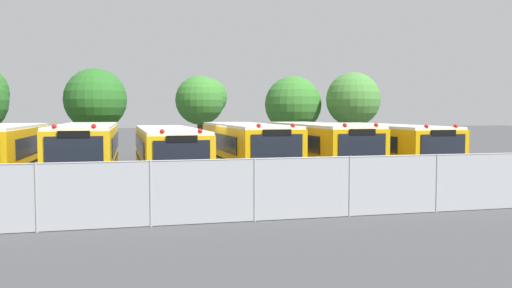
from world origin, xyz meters
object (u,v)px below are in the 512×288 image
object	(u,v)px
school_bus_3	(246,148)
school_bus_5	(383,146)
school_bus_2	(168,151)
school_bus_1	(87,151)
tree_2	(203,99)
traffic_cone	(176,208)
school_bus_0	(1,152)
tree_4	(353,98)
tree_3	(291,105)
tree_1	(96,99)
school_bus_4	(317,147)

from	to	relation	value
school_bus_3	school_bus_5	xyz separation A→B (m)	(7.07, -0.08, -0.03)
school_bus_2	school_bus_5	xyz separation A→B (m)	(10.79, 0.21, 0.05)
school_bus_1	tree_2	distance (m)	13.67
school_bus_1	traffic_cone	world-z (taller)	school_bus_1
school_bus_0	tree_4	bearing A→B (deg)	-154.22
tree_2	tree_3	bearing A→B (deg)	1.58
school_bus_5	tree_2	distance (m)	13.82
school_bus_2	tree_1	bearing A→B (deg)	-69.36
tree_1	tree_3	xyz separation A→B (m)	(13.12, 2.71, -0.29)
school_bus_3	traffic_cone	distance (m)	9.78
tree_1	tree_4	distance (m)	16.79
school_bus_3	school_bus_1	bearing A→B (deg)	2.20
school_bus_1	school_bus_4	world-z (taller)	school_bus_1
school_bus_2	school_bus_4	bearing A→B (deg)	179.13
tree_3	traffic_cone	distance (m)	22.74
school_bus_5	tree_2	xyz separation A→B (m)	(-7.58, 11.27, 2.59)
school_bus_2	tree_4	size ratio (longest dim) A/B	1.90
school_bus_4	tree_4	xyz separation A→B (m)	(6.03, 9.34, 2.65)
school_bus_5	traffic_cone	distance (m)	14.24
school_bus_1	school_bus_3	distance (m)	7.25
school_bus_2	tree_2	size ratio (longest dim) A/B	1.99
school_bus_2	tree_3	distance (m)	15.25
school_bus_1	school_bus_5	world-z (taller)	school_bus_1
tree_3	tree_4	distance (m)	4.36
school_bus_2	tree_4	bearing A→B (deg)	-145.75
traffic_cone	tree_3	bearing A→B (deg)	63.63
school_bus_0	tree_3	distance (m)	20.34
school_bus_3	tree_2	size ratio (longest dim) A/B	1.82
tree_1	school_bus_0	bearing A→B (deg)	-111.31
school_bus_4	school_bus_0	bearing A→B (deg)	-0.38
tree_3	tree_4	xyz separation A→B (m)	(3.67, -2.30, 0.46)
school_bus_0	tree_1	bearing A→B (deg)	-110.13
school_bus_4	tree_2	bearing A→B (deg)	-70.87
school_bus_3	tree_3	size ratio (longest dim) A/B	1.79
tree_4	school_bus_0	bearing A→B (deg)	-155.40
tree_3	school_bus_5	bearing A→B (deg)	-83.91
school_bus_2	traffic_cone	xyz separation A→B (m)	(-0.42, -8.50, -1.06)
school_bus_5	tree_1	bearing A→B (deg)	-32.51
school_bus_0	tree_1	xyz separation A→B (m)	(3.46, 8.87, 2.48)
school_bus_1	tree_3	bearing A→B (deg)	-137.26
school_bus_5	tree_2	world-z (taller)	tree_2
school_bus_5	school_bus_0	bearing A→B (deg)	-0.74
school_bus_0	school_bus_3	bearing A→B (deg)	-177.71
school_bus_3	school_bus_4	world-z (taller)	school_bus_4
school_bus_1	traffic_cone	distance (m)	8.97
school_bus_2	school_bus_0	bearing A→B (deg)	-1.66
school_bus_0	school_bus_3	xyz separation A→B (m)	(10.73, 0.21, -0.00)
school_bus_2	tree_3	xyz separation A→B (m)	(9.57, 11.66, 2.27)
school_bus_1	school_bus_2	bearing A→B (deg)	-176.83
tree_3	school_bus_0	bearing A→B (deg)	-145.08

